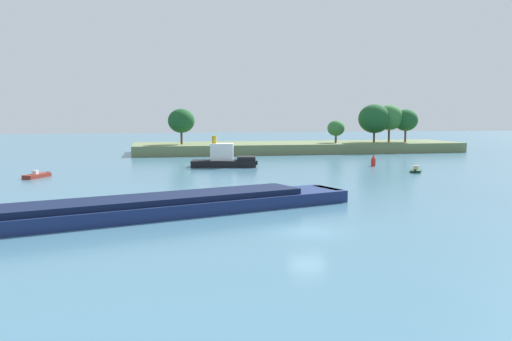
{
  "coord_description": "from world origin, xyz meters",
  "views": [
    {
      "loc": [
        -10.5,
        -35.08,
        8.09
      ],
      "look_at": [
        2.02,
        29.14,
        1.2
      ],
      "focal_mm": 37.6,
      "sensor_mm": 36.0,
      "label": 1
    }
  ],
  "objects_px": {
    "tugboat": "(225,159)",
    "cargo_barge": "(92,211)",
    "channel_buoy_red": "(373,161)",
    "fishing_skiff": "(37,176)",
    "small_motorboat": "(416,170)"
  },
  "relations": [
    {
      "from": "small_motorboat",
      "to": "fishing_skiff",
      "type": "height_order",
      "value": "fishing_skiff"
    },
    {
      "from": "tugboat",
      "to": "fishing_skiff",
      "type": "xyz_separation_m",
      "value": [
        -25.59,
        -9.77,
        -0.93
      ]
    },
    {
      "from": "small_motorboat",
      "to": "fishing_skiff",
      "type": "bearing_deg",
      "value": 177.1
    },
    {
      "from": "channel_buoy_red",
      "to": "small_motorboat",
      "type": "bearing_deg",
      "value": -73.57
    },
    {
      "from": "fishing_skiff",
      "to": "cargo_barge",
      "type": "relative_size",
      "value": 0.1
    },
    {
      "from": "tugboat",
      "to": "cargo_barge",
      "type": "distance_m",
      "value": 43.32
    },
    {
      "from": "small_motorboat",
      "to": "channel_buoy_red",
      "type": "height_order",
      "value": "channel_buoy_red"
    },
    {
      "from": "tugboat",
      "to": "cargo_barge",
      "type": "xyz_separation_m",
      "value": [
        -15.6,
        -40.41,
        -0.36
      ]
    },
    {
      "from": "cargo_barge",
      "to": "channel_buoy_red",
      "type": "relative_size",
      "value": 22.36
    },
    {
      "from": "channel_buoy_red",
      "to": "tugboat",
      "type": "bearing_deg",
      "value": 171.28
    },
    {
      "from": "tugboat",
      "to": "channel_buoy_red",
      "type": "distance_m",
      "value": 23.15
    },
    {
      "from": "fishing_skiff",
      "to": "channel_buoy_red",
      "type": "distance_m",
      "value": 48.87
    },
    {
      "from": "cargo_barge",
      "to": "fishing_skiff",
      "type": "bearing_deg",
      "value": 108.05
    },
    {
      "from": "channel_buoy_red",
      "to": "cargo_barge",
      "type": "bearing_deg",
      "value": -136.2
    },
    {
      "from": "fishing_skiff",
      "to": "channel_buoy_red",
      "type": "relative_size",
      "value": 2.26
    }
  ]
}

